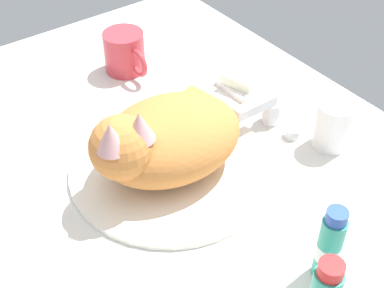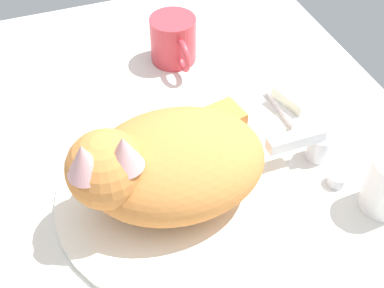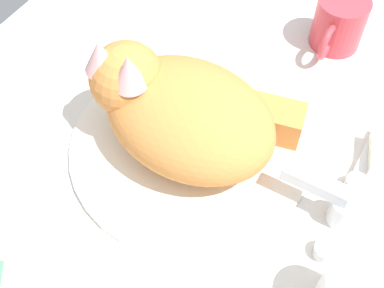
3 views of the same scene
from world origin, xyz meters
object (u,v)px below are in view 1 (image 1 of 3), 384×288
faucet (267,112)px  soap_bar (241,79)px  coffee_mug (125,52)px  cat (162,139)px  toothpaste_bottle (329,246)px  rinse_cup (333,125)px

faucet → soap_bar: (-11.19, 3.56, -0.52)cm
faucet → coffee_mug: (-30.44, -11.16, 1.48)cm
cat → faucet: bearing=89.4°
faucet → toothpaste_bottle: toothpaste_bottle is taller
faucet → cat: (-0.24, -22.53, 4.70)cm
rinse_cup → toothpaste_bottle: 27.89cm
coffee_mug → toothpaste_bottle: toothpaste_bottle is taller
coffee_mug → faucet: bearing=20.1°
toothpaste_bottle → coffee_mug: bearing=175.4°
faucet → toothpaste_bottle: 33.50cm
faucet → cat: cat is taller
faucet → toothpaste_bottle: size_ratio=1.12×
faucet → coffee_mug: bearing=-159.9°
coffee_mug → toothpaste_bottle: bearing=-4.6°
cat → rinse_cup: bearing=67.8°
coffee_mug → soap_bar: 24.31cm
faucet → cat: size_ratio=0.50×
rinse_cup → cat: bearing=-112.2°
soap_bar → toothpaste_bottle: toothpaste_bottle is taller
soap_bar → toothpaste_bottle: 45.09cm
faucet → cat: 23.02cm
coffee_mug → toothpaste_bottle: 59.93cm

